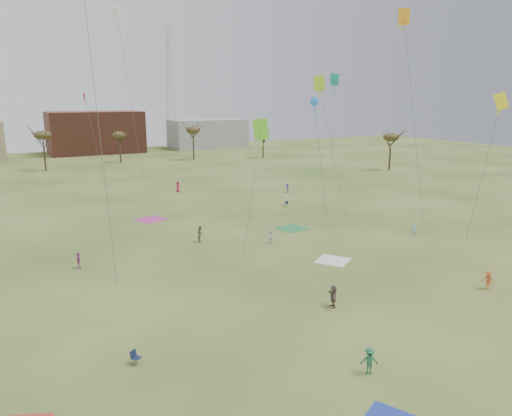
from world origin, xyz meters
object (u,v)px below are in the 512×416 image
camp_chair_left (136,360)px  camp_chair_right (286,205)px  radio_tower (170,87)px  flyer_near_center (369,361)px

camp_chair_left → camp_chair_right: bearing=13.2°
camp_chair_right → radio_tower: (14.26, 93.45, 18.95)m
flyer_near_center → camp_chair_right: size_ratio=1.88×
camp_chair_left → radio_tower: 135.28m
flyer_near_center → camp_chair_left: (-11.86, 7.59, -0.56)m
flyer_near_center → radio_tower: bearing=-71.3°
camp_chair_left → flyer_near_center: bearing=-65.6°
camp_chair_right → radio_tower: bearing=160.3°
flyer_near_center → camp_chair_left: size_ratio=1.88×
camp_chair_right → radio_tower: size_ratio=0.02×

